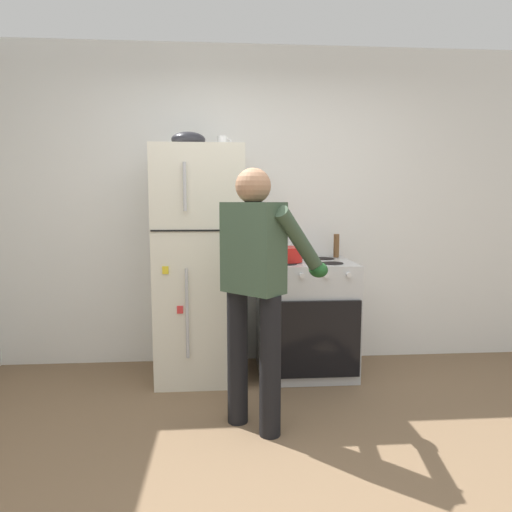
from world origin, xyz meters
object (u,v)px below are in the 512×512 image
red_pot (287,254)px  mixing_bowl (188,140)px  stove_range (305,318)px  refrigerator (201,264)px  coffee_mug (223,142)px  pepper_mill (336,246)px  person_cook (257,276)px

red_pot → mixing_bowl: 1.17m
stove_range → refrigerator: bearing=179.3°
red_pot → stove_range: bearing=13.9°
coffee_mug → mixing_bowl: mixing_bowl is taller
red_pot → mixing_bowl: size_ratio=1.32×
red_pot → pepper_mill: 0.53m
refrigerator → coffee_mug: coffee_mug is taller
pepper_mill → coffee_mug: bearing=-171.1°
coffee_mug → person_cook: bearing=-77.9°
coffee_mug → pepper_mill: coffee_mug is taller
person_cook → coffee_mug: bearing=102.1°
refrigerator → pepper_mill: 1.17m
pepper_mill → red_pot: bearing=-151.5°
red_pot → mixing_bowl: mixing_bowl is taller
refrigerator → coffee_mug: 0.97m
refrigerator → red_pot: (0.68, -0.05, 0.08)m
person_cook → mixing_bowl: size_ratio=6.16×
red_pot → pepper_mill: bearing=28.5°
stove_range → pepper_mill: bearing=35.0°
mixing_bowl → stove_range: bearing=-0.6°
stove_range → person_cook: bearing=-117.8°
stove_range → person_cook: person_cook is taller
stove_range → coffee_mug: bearing=174.8°
red_pot → pepper_mill: pepper_mill is taller
stove_range → mixing_bowl: (-0.92, 0.01, 1.41)m
stove_range → coffee_mug: (-0.66, 0.06, 1.40)m
refrigerator → mixing_bowl: (-0.08, 0.00, 0.97)m
red_pot → coffee_mug: 1.01m
red_pot → refrigerator: bearing=175.8°
stove_range → person_cook: (-0.46, -0.87, 0.50)m
pepper_mill → refrigerator: bearing=-170.1°
stove_range → pepper_mill: (0.30, 0.21, 0.57)m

